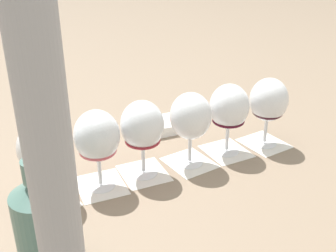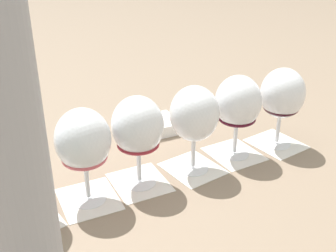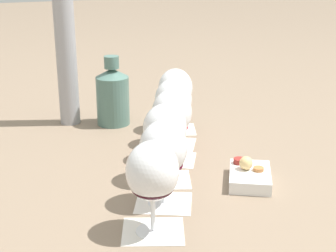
# 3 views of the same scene
# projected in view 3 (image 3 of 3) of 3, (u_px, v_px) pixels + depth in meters

# --- Properties ---
(ground_plane) EXTENTS (8.00, 8.00, 0.00)m
(ground_plane) POSITION_uv_depth(u_px,v_px,m) (168.00, 170.00, 1.24)
(ground_plane) COLOR #7F6B56
(tasting_card_0) EXTENTS (0.13, 0.14, 0.00)m
(tasting_card_0) POSITION_uv_depth(u_px,v_px,m) (175.00, 129.00, 1.50)
(tasting_card_0) COLOR silver
(tasting_card_0) RESTS_ON ground_plane
(tasting_card_1) EXTENTS (0.14, 0.15, 0.00)m
(tasting_card_1) POSITION_uv_depth(u_px,v_px,m) (173.00, 144.00, 1.40)
(tasting_card_1) COLOR silver
(tasting_card_1) RESTS_ON ground_plane
(tasting_card_2) EXTENTS (0.14, 0.15, 0.00)m
(tasting_card_2) POSITION_uv_depth(u_px,v_px,m) (172.00, 159.00, 1.30)
(tasting_card_2) COLOR silver
(tasting_card_2) RESTS_ON ground_plane
(tasting_card_3) EXTENTS (0.13, 0.14, 0.00)m
(tasting_card_3) POSITION_uv_depth(u_px,v_px,m) (165.00, 180.00, 1.18)
(tasting_card_3) COLOR silver
(tasting_card_3) RESTS_ON ground_plane
(tasting_card_4) EXTENTS (0.14, 0.15, 0.00)m
(tasting_card_4) POSITION_uv_depth(u_px,v_px,m) (164.00, 203.00, 1.08)
(tasting_card_4) COLOR silver
(tasting_card_4) RESTS_ON ground_plane
(tasting_card_5) EXTENTS (0.13, 0.14, 0.00)m
(tasting_card_5) POSITION_uv_depth(u_px,v_px,m) (153.00, 231.00, 0.97)
(tasting_card_5) COLOR silver
(tasting_card_5) RESTS_ON ground_plane
(wine_glass_0) EXTENTS (0.10, 0.10, 0.18)m
(wine_glass_0) POSITION_uv_depth(u_px,v_px,m) (175.00, 91.00, 1.46)
(wine_glass_0) COLOR white
(wine_glass_0) RESTS_ON tasting_card_0
(wine_glass_1) EXTENTS (0.10, 0.10, 0.18)m
(wine_glass_1) POSITION_uv_depth(u_px,v_px,m) (173.00, 102.00, 1.36)
(wine_glass_1) COLOR white
(wine_glass_1) RESTS_ON tasting_card_1
(wine_glass_2) EXTENTS (0.10, 0.10, 0.18)m
(wine_glass_2) POSITION_uv_depth(u_px,v_px,m) (172.00, 115.00, 1.26)
(wine_glass_2) COLOR white
(wine_glass_2) RESTS_ON tasting_card_2
(wine_glass_3) EXTENTS (0.10, 0.10, 0.18)m
(wine_glass_3) POSITION_uv_depth(u_px,v_px,m) (165.00, 132.00, 1.15)
(wine_glass_3) COLOR white
(wine_glass_3) RESTS_ON tasting_card_3
(wine_glass_4) EXTENTS (0.10, 0.10, 0.18)m
(wine_glass_4) POSITION_uv_depth(u_px,v_px,m) (163.00, 151.00, 1.04)
(wine_glass_4) COLOR white
(wine_glass_4) RESTS_ON tasting_card_4
(wine_glass_5) EXTENTS (0.10, 0.10, 0.18)m
(wine_glass_5) POSITION_uv_depth(u_px,v_px,m) (152.00, 175.00, 0.93)
(wine_glass_5) COLOR white
(wine_glass_5) RESTS_ON tasting_card_5
(ceramic_vase) EXTENTS (0.10, 0.10, 0.21)m
(ceramic_vase) POSITION_uv_depth(u_px,v_px,m) (113.00, 95.00, 1.53)
(ceramic_vase) COLOR #4C7066
(ceramic_vase) RESTS_ON ground_plane
(snack_dish) EXTENTS (0.16, 0.14, 0.06)m
(snack_dish) POSITION_uv_depth(u_px,v_px,m) (249.00, 175.00, 1.17)
(snack_dish) COLOR white
(snack_dish) RESTS_ON ground_plane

